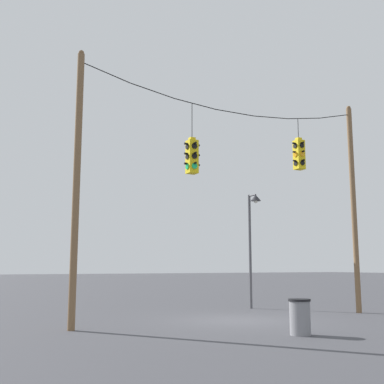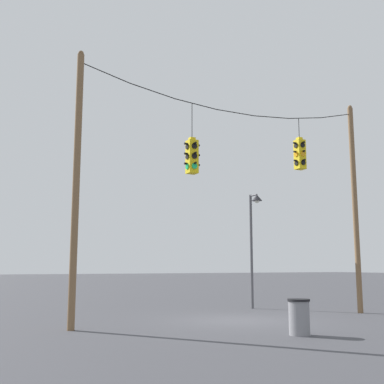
% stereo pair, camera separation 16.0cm
% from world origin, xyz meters
% --- Properties ---
extents(ground_plane, '(200.00, 200.00, 0.00)m').
position_xyz_m(ground_plane, '(0.00, 0.00, 0.00)').
color(ground_plane, '#424247').
extents(utility_pole_left, '(0.21, 0.21, 8.45)m').
position_xyz_m(utility_pole_left, '(-5.65, 0.05, 4.22)').
color(utility_pole_left, brown).
rests_on(utility_pole_left, ground_plane).
extents(utility_pole_right, '(0.21, 0.21, 8.45)m').
position_xyz_m(utility_pole_right, '(5.65, 0.05, 4.22)').
color(utility_pole_right, brown).
rests_on(utility_pole_right, ground_plane).
extents(span_wire, '(11.30, 0.03, 0.81)m').
position_xyz_m(span_wire, '(0.00, 0.05, 7.56)').
color(span_wire, black).
extents(traffic_light_near_right_pole, '(0.58, 0.58, 2.46)m').
position_xyz_m(traffic_light_near_right_pole, '(-1.76, 0.05, 5.49)').
color(traffic_light_near_right_pole, yellow).
extents(traffic_light_near_left_pole, '(0.58, 0.58, 2.01)m').
position_xyz_m(traffic_light_near_left_pole, '(2.90, 0.05, 6.07)').
color(traffic_light_near_left_pole, yellow).
extents(street_lamp, '(0.46, 0.79, 4.97)m').
position_xyz_m(street_lamp, '(3.03, 3.42, 3.61)').
color(street_lamp, '#515156').
rests_on(street_lamp, ground_plane).
extents(trash_bin, '(0.60, 0.60, 0.95)m').
position_xyz_m(trash_bin, '(-0.48, -3.71, 0.48)').
color(trash_bin, gray).
rests_on(trash_bin, ground_plane).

